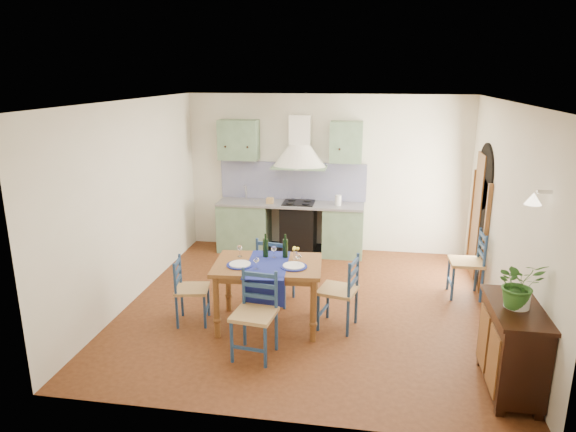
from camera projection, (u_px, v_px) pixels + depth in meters
The scene contains 13 objects.
floor at pixel (308, 306), 7.19m from camera, with size 5.00×5.00×0.00m, color #401E0D.
back_wall at pixel (298, 195), 9.15m from camera, with size 5.00×0.96×2.80m.
right_wall at pixel (501, 216), 6.70m from camera, with size 0.26×5.00×2.80m.
left_wall at pixel (133, 202), 7.19m from camera, with size 0.04×5.00×2.80m, color silver.
ceiling at pixel (311, 101), 6.43m from camera, with size 5.00×5.00×0.01m, color white.
dining_table at pixel (268, 271), 6.44m from camera, with size 1.40×1.07×1.16m.
chair_near at pixel (255, 314), 5.81m from camera, with size 0.52×0.52×0.99m.
chair_far at pixel (275, 269), 7.17m from camera, with size 0.53×0.53×0.98m.
chair_left at pixel (190, 290), 6.60m from camera, with size 0.48×0.48×0.88m.
chair_right at pixel (341, 291), 6.45m from camera, with size 0.54×0.54×0.96m.
chair_spare at pixel (469, 263), 7.37m from camera, with size 0.47×0.47×0.99m.
sideboard at pixel (512, 345), 5.15m from camera, with size 0.50×1.05×0.94m.
potted_plant at pixel (519, 284), 4.96m from camera, with size 0.44×0.38×0.48m, color #2C5E21.
Camera 1 is at (0.77, -6.54, 3.15)m, focal length 32.00 mm.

